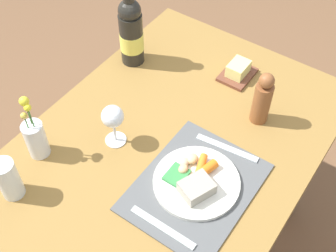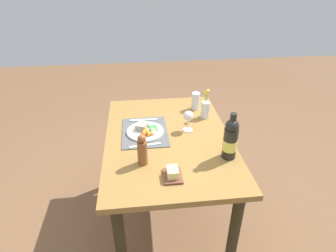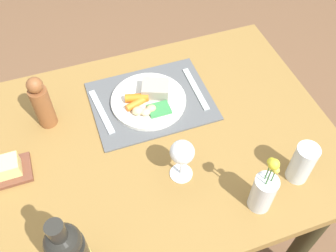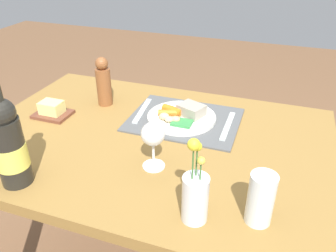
{
  "view_description": "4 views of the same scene",
  "coord_description": "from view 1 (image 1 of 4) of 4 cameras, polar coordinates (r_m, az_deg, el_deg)",
  "views": [
    {
      "loc": [
        -0.68,
        -0.48,
        1.86
      ],
      "look_at": [
        0.05,
        0.03,
        0.81
      ],
      "focal_mm": 47.69,
      "sensor_mm": 36.0,
      "label": 1
    },
    {
      "loc": [
        1.56,
        -0.18,
        1.79
      ],
      "look_at": [
        -0.01,
        0.0,
        0.85
      ],
      "focal_mm": 30.21,
      "sensor_mm": 36.0,
      "label": 2
    },
    {
      "loc": [
        0.15,
        0.67,
        1.73
      ],
      "look_at": [
        -0.08,
        -0.0,
        0.82
      ],
      "focal_mm": 40.55,
      "sensor_mm": 36.0,
      "label": 3
    },
    {
      "loc": [
        -0.37,
        0.88,
        1.38
      ],
      "look_at": [
        -0.07,
        0.02,
        0.85
      ],
      "focal_mm": 35.96,
      "sensor_mm": 36.0,
      "label": 4
    }
  ],
  "objects": [
    {
      "name": "water_tumbler",
      "position": [
        1.3,
        -19.64,
        -6.62
      ],
      "size": [
        0.06,
        0.06,
        0.13
      ],
      "color": "silver",
      "rests_on": "dining_table"
    },
    {
      "name": "wine_glass",
      "position": [
        1.31,
        -7.08,
        1.05
      ],
      "size": [
        0.07,
        0.07,
        0.15
      ],
      "color": "white",
      "rests_on": "dining_table"
    },
    {
      "name": "dinner_plate",
      "position": [
        1.27,
        3.61,
        -6.99
      ],
      "size": [
        0.25,
        0.25,
        0.05
      ],
      "color": "silver",
      "rests_on": "placemat"
    },
    {
      "name": "pepper_mill",
      "position": [
        1.4,
        11.98,
        3.39
      ],
      "size": [
        0.06,
        0.06,
        0.19
      ],
      "color": "brown",
      "rests_on": "dining_table"
    },
    {
      "name": "butter_dish",
      "position": [
        1.58,
        8.91,
        6.94
      ],
      "size": [
        0.13,
        0.1,
        0.06
      ],
      "color": "brown",
      "rests_on": "dining_table"
    },
    {
      "name": "flower_vase",
      "position": [
        1.36,
        -16.61,
        -1.37
      ],
      "size": [
        0.06,
        0.06,
        0.23
      ],
      "color": "silver",
      "rests_on": "dining_table"
    },
    {
      "name": "fork",
      "position": [
        1.21,
        -0.68,
        -12.82
      ],
      "size": [
        0.02,
        0.2,
        0.0
      ],
      "primitive_type": "cube",
      "rotation": [
        0.0,
        0.0,
        -0.0
      ],
      "color": "silver",
      "rests_on": "placemat"
    },
    {
      "name": "placemat",
      "position": [
        1.28,
        3.51,
        -7.77
      ],
      "size": [
        0.39,
        0.3,
        0.01
      ],
      "primitive_type": "cube",
      "color": "#535657",
      "rests_on": "dining_table"
    },
    {
      "name": "wine_bottle",
      "position": [
        1.57,
        -4.74,
        11.87
      ],
      "size": [
        0.08,
        0.08,
        0.29
      ],
      "color": "black",
      "rests_on": "dining_table"
    },
    {
      "name": "dining_table",
      "position": [
        1.46,
        -0.13,
        -5.52
      ],
      "size": [
        1.19,
        0.82,
        0.78
      ],
      "color": "olive",
      "rests_on": "ground_plane"
    },
    {
      "name": "knife",
      "position": [
        1.37,
        7.54,
        -2.81
      ],
      "size": [
        0.04,
        0.2,
        0.0
      ],
      "primitive_type": "cube",
      "rotation": [
        0.0,
        0.0,
        0.12
      ],
      "color": "silver",
      "rests_on": "placemat"
    }
  ]
}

